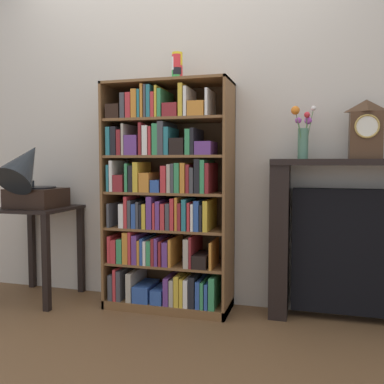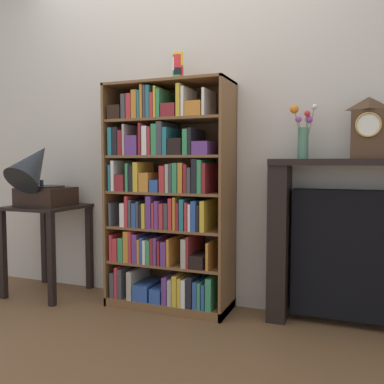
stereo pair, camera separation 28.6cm
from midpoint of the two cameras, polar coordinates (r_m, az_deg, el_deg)
name	(u,v)px [view 2 (the right image)]	position (r m, az deg, el deg)	size (l,w,h in m)	color
ground_plane	(163,312)	(3.00, -1.10, -16.09)	(7.76, 6.40, 0.02)	brown
wall_back	(196,124)	(3.09, 3.26, 9.21)	(4.76, 0.08, 2.60)	beige
bookshelf	(166,204)	(2.92, -0.75, -1.60)	(0.87, 0.36, 1.57)	brown
cup_stack	(178,68)	(2.98, 0.94, 16.55)	(0.07, 0.07, 0.20)	green
side_table_left	(47,228)	(3.40, -16.84, -4.68)	(0.52, 0.51, 0.69)	black
gramophone	(39,177)	(3.30, -17.81, 1.93)	(0.36, 0.51, 0.54)	black
fireplace_mantel	(359,246)	(2.83, 24.52, -6.70)	(1.08, 0.25, 1.04)	black
mantel_clock	(368,128)	(2.76, 25.62, 7.88)	(0.19, 0.13, 0.36)	#472D1C
flower_vase	(303,134)	(2.77, 17.74, 7.58)	(0.15, 0.14, 0.34)	#4C7A60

